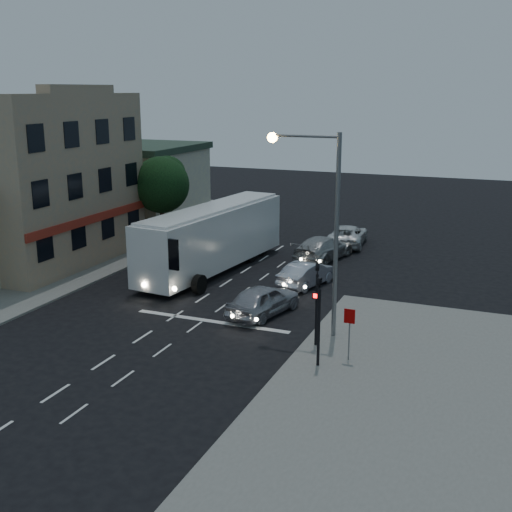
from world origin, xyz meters
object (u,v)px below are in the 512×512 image
at_px(car_suv, 263,300).
at_px(car_sedan_c, 348,235).
at_px(car_sedan_b, 323,248).
at_px(regulatory_sign, 349,326).
at_px(streetlight, 322,211).
at_px(traffic_signal_side, 319,311).
at_px(traffic_signal_main, 317,294).
at_px(street_tree, 161,182).
at_px(tour_bus, 213,236).
at_px(car_sedan_a, 307,274).

height_order(car_suv, car_sedan_c, car_suv).
relative_size(car_sedan_b, regulatory_sign, 2.43).
xyz_separation_m(car_suv, streetlight, (3.38, -1.60, 4.96)).
relative_size(car_sedan_b, traffic_signal_side, 1.30).
bearing_deg(car_sedan_c, car_sedan_b, 78.37).
xyz_separation_m(car_sedan_b, traffic_signal_main, (3.89, -14.43, 1.64)).
relative_size(traffic_signal_main, street_tree, 0.66).
relative_size(car_sedan_c, street_tree, 0.83).
distance_m(traffic_signal_main, street_tree, 21.38).
xyz_separation_m(streetlight, street_tree, (-15.55, 12.82, -1.23)).
distance_m(tour_bus, traffic_signal_main, 13.33).
relative_size(tour_bus, car_suv, 2.90).
bearing_deg(traffic_signal_side, traffic_signal_main, 109.49).
distance_m(car_suv, traffic_signal_side, 6.82).
height_order(regulatory_sign, street_tree, street_tree).
relative_size(traffic_signal_main, traffic_signal_side, 1.00).
bearing_deg(traffic_signal_main, regulatory_sign, -30.84).
bearing_deg(traffic_signal_side, street_tree, 135.50).
relative_size(car_sedan_c, streetlight, 0.57).
xyz_separation_m(car_suv, car_sedan_c, (0.21, 16.06, -0.06)).
distance_m(car_sedan_b, streetlight, 14.39).
xyz_separation_m(tour_bus, regulatory_sign, (11.15, -10.41, -0.56)).
distance_m(tour_bus, street_tree, 8.33).
height_order(tour_bus, car_sedan_a, tour_bus).
height_order(car_suv, regulatory_sign, regulatory_sign).
xyz_separation_m(traffic_signal_main, traffic_signal_side, (0.70, -1.98, 0.00)).
xyz_separation_m(tour_bus, streetlight, (9.20, -7.97, 3.58)).
bearing_deg(car_suv, streetlight, 168.16).
xyz_separation_m(car_sedan_b, street_tree, (-11.92, -0.19, 3.72)).
xyz_separation_m(car_suv, car_sedan_b, (-0.26, 11.41, -0.00)).
bearing_deg(tour_bus, street_tree, 148.71).
bearing_deg(streetlight, traffic_signal_main, -79.80).
bearing_deg(car_sedan_a, regulatory_sign, 131.66).
height_order(traffic_signal_main, traffic_signal_side, same).
relative_size(streetlight, street_tree, 1.45).
relative_size(car_sedan_b, streetlight, 0.59).
height_order(tour_bus, regulatory_sign, tour_bus).
bearing_deg(tour_bus, streetlight, -34.85).
bearing_deg(car_sedan_b, streetlight, 117.55).
relative_size(car_sedan_a, traffic_signal_side, 1.04).
bearing_deg(street_tree, traffic_signal_main, -42.03).
bearing_deg(car_suv, tour_bus, -34.09).
bearing_deg(regulatory_sign, car_sedan_a, 116.76).
bearing_deg(car_sedan_c, car_suv, 83.35).
distance_m(car_sedan_b, traffic_signal_side, 17.12).
xyz_separation_m(car_sedan_a, traffic_signal_side, (3.79, -10.47, 1.72)).
xyz_separation_m(traffic_signal_main, streetlight, (-0.26, 1.42, 3.31)).
bearing_deg(streetlight, street_tree, 140.49).
xyz_separation_m(tour_bus, traffic_signal_main, (9.45, -9.39, 0.26)).
relative_size(car_suv, car_sedan_b, 0.85).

